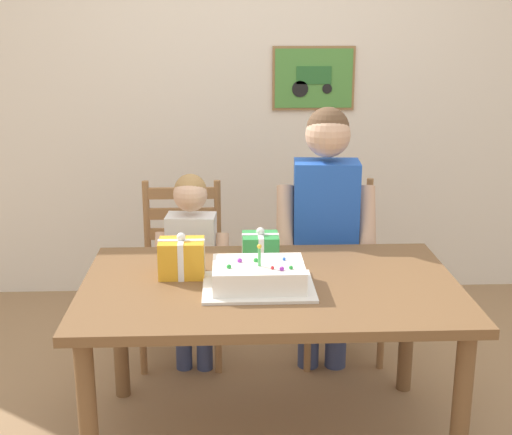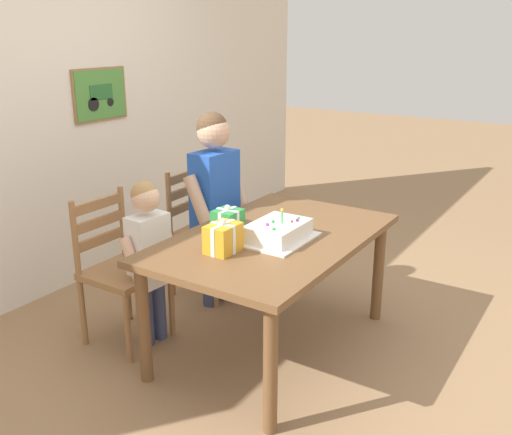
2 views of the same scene
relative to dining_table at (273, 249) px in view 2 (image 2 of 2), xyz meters
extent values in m
plane|color=#997551|center=(0.00, 0.00, -0.63)|extent=(20.00, 20.00, 0.00)
cube|color=silver|center=(0.00, 1.80, 0.67)|extent=(6.40, 0.08, 2.60)
cube|color=olive|center=(0.37, 1.75, 0.75)|extent=(0.51, 0.02, 0.39)
cube|color=#4C8E3D|center=(0.37, 1.74, 0.75)|extent=(0.48, 0.01, 0.36)
cube|color=#28662D|center=(0.37, 1.73, 0.77)|extent=(0.22, 0.01, 0.11)
cylinder|color=black|center=(0.29, 1.73, 0.69)|extent=(0.10, 0.01, 0.10)
cylinder|color=black|center=(0.46, 1.73, 0.69)|extent=(0.06, 0.01, 0.06)
cube|color=brown|center=(0.00, 0.00, 0.07)|extent=(1.52, 0.96, 0.04)
cylinder|color=brown|center=(-0.68, -0.40, -0.29)|extent=(0.07, 0.07, 0.68)
cylinder|color=brown|center=(0.68, -0.40, -0.29)|extent=(0.07, 0.07, 0.68)
cylinder|color=brown|center=(-0.68, 0.40, -0.29)|extent=(0.07, 0.07, 0.68)
cylinder|color=brown|center=(0.68, 0.40, -0.29)|extent=(0.07, 0.07, 0.68)
cube|color=white|center=(-0.05, -0.06, 0.09)|extent=(0.44, 0.34, 0.01)
cube|color=white|center=(-0.05, -0.06, 0.14)|extent=(0.36, 0.26, 0.09)
cylinder|color=#56C666|center=(-0.05, -0.08, 0.22)|extent=(0.01, 0.01, 0.07)
sphere|color=yellow|center=(-0.05, -0.08, 0.27)|extent=(0.02, 0.02, 0.02)
sphere|color=blue|center=(0.05, -0.02, 0.20)|extent=(0.01, 0.01, 0.01)
sphere|color=green|center=(0.07, -0.12, 0.20)|extent=(0.02, 0.02, 0.02)
sphere|color=red|center=(0.00, -0.12, 0.20)|extent=(0.01, 0.01, 0.01)
sphere|color=purple|center=(0.04, -0.13, 0.20)|extent=(0.02, 0.02, 0.02)
sphere|color=green|center=(-0.17, -0.10, 0.20)|extent=(0.02, 0.02, 0.02)
sphere|color=purple|center=(-0.12, -0.03, 0.20)|extent=(0.02, 0.02, 0.02)
sphere|color=green|center=(-0.06, -0.03, 0.20)|extent=(0.02, 0.02, 0.02)
cube|color=gold|center=(-0.36, 0.09, 0.16)|extent=(0.19, 0.14, 0.15)
cube|color=white|center=(-0.36, 0.09, 0.16)|extent=(0.19, 0.02, 0.16)
cube|color=white|center=(-0.36, 0.09, 0.16)|extent=(0.02, 0.15, 0.16)
sphere|color=white|center=(-0.36, 0.09, 0.26)|extent=(0.04, 0.04, 0.04)
cube|color=#2D8E42|center=(-0.03, 0.30, 0.14)|extent=(0.16, 0.15, 0.11)
cube|color=white|center=(-0.03, 0.30, 0.14)|extent=(0.16, 0.02, 0.11)
cube|color=white|center=(-0.03, 0.30, 0.14)|extent=(0.02, 0.15, 0.11)
sphere|color=white|center=(-0.03, 0.30, 0.21)|extent=(0.04, 0.04, 0.04)
cube|color=#996B42|center=(-0.41, 0.80, -0.18)|extent=(0.42, 0.42, 0.04)
cylinder|color=#996B42|center=(-0.22, 0.60, -0.42)|extent=(0.04, 0.04, 0.43)
cylinder|color=#996B42|center=(-0.60, 0.61, -0.42)|extent=(0.04, 0.04, 0.43)
cylinder|color=#996B42|center=(-0.22, 0.98, -0.42)|extent=(0.04, 0.04, 0.43)
cylinder|color=#996B42|center=(-0.60, 0.99, -0.42)|extent=(0.04, 0.04, 0.43)
cylinder|color=#996B42|center=(-0.22, 0.98, 0.06)|extent=(0.04, 0.04, 0.45)
cylinder|color=#996B42|center=(-0.60, 0.99, 0.06)|extent=(0.04, 0.04, 0.45)
cube|color=#996B42|center=(-0.41, 0.99, -0.01)|extent=(0.36, 0.03, 0.06)
cube|color=#996B42|center=(-0.41, 0.99, 0.11)|extent=(0.36, 0.03, 0.06)
cube|color=#996B42|center=(-0.41, 0.99, 0.22)|extent=(0.36, 0.03, 0.06)
cube|color=#996B42|center=(0.41, 0.80, -0.18)|extent=(0.43, 0.43, 0.04)
cylinder|color=#996B42|center=(0.61, 0.61, -0.42)|extent=(0.04, 0.04, 0.43)
cylinder|color=#996B42|center=(0.23, 0.60, -0.42)|extent=(0.04, 0.04, 0.43)
cylinder|color=#996B42|center=(0.60, 0.99, -0.42)|extent=(0.04, 0.04, 0.43)
cylinder|color=#996B42|center=(0.22, 0.98, -0.42)|extent=(0.04, 0.04, 0.43)
cylinder|color=#996B42|center=(0.60, 0.99, 0.06)|extent=(0.04, 0.04, 0.45)
cylinder|color=#996B42|center=(0.22, 0.98, 0.06)|extent=(0.04, 0.04, 0.45)
cube|color=#996B42|center=(0.41, 0.99, -0.01)|extent=(0.36, 0.04, 0.06)
cube|color=#996B42|center=(0.41, 0.99, 0.11)|extent=(0.36, 0.04, 0.06)
cube|color=#996B42|center=(0.41, 0.99, 0.22)|extent=(0.36, 0.04, 0.06)
cylinder|color=#38426B|center=(0.38, 0.64, -0.38)|extent=(0.11, 0.11, 0.51)
cylinder|color=#38426B|center=(0.24, 0.65, -0.38)|extent=(0.11, 0.11, 0.51)
cube|color=blue|center=(0.31, 0.65, 0.16)|extent=(0.33, 0.21, 0.58)
cylinder|color=tan|center=(0.51, 0.60, 0.14)|extent=(0.10, 0.25, 0.39)
cylinder|color=tan|center=(0.11, 0.63, 0.14)|extent=(0.10, 0.25, 0.39)
sphere|color=tan|center=(0.31, 0.65, 0.58)|extent=(0.22, 0.22, 0.22)
sphere|color=brown|center=(0.31, 0.66, 0.61)|extent=(0.21, 0.21, 0.21)
cylinder|color=#38426B|center=(-0.30, 0.65, -0.44)|extent=(0.08, 0.08, 0.39)
cylinder|color=#38426B|center=(-0.40, 0.65, -0.44)|extent=(0.08, 0.08, 0.39)
cube|color=white|center=(-0.35, 0.65, -0.03)|extent=(0.25, 0.17, 0.44)
cylinder|color=#E0B293|center=(-0.20, 0.61, -0.04)|extent=(0.08, 0.19, 0.29)
cylinder|color=#E0B293|center=(-0.50, 0.63, -0.04)|extent=(0.08, 0.19, 0.29)
sphere|color=#E0B293|center=(-0.35, 0.65, 0.29)|extent=(0.17, 0.17, 0.17)
sphere|color=#A87F4C|center=(-0.35, 0.66, 0.32)|extent=(0.16, 0.16, 0.16)
camera|label=1|loc=(-0.17, -2.68, 1.13)|focal=49.71mm
camera|label=2|loc=(-2.67, -1.60, 1.22)|focal=40.31mm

